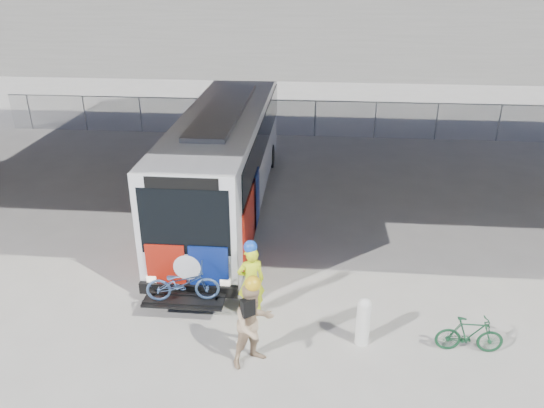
# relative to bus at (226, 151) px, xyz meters

# --- Properties ---
(ground) EXTENTS (160.00, 160.00, 0.00)m
(ground) POSITION_rel_bus_xyz_m (2.00, -3.13, -2.11)
(ground) COLOR #9E9991
(ground) RESTS_ON ground
(bus) EXTENTS (2.67, 12.99, 3.69)m
(bus) POSITION_rel_bus_xyz_m (0.00, 0.00, 0.00)
(bus) COLOR silver
(bus) RESTS_ON ground
(overpass) EXTENTS (40.00, 16.00, 7.95)m
(overpass) POSITION_rel_bus_xyz_m (2.00, 0.87, 4.44)
(overpass) COLOR #605E59
(overpass) RESTS_ON ground
(chainlink_fence) EXTENTS (30.00, 0.06, 30.00)m
(chainlink_fence) POSITION_rel_bus_xyz_m (2.00, 8.87, -0.68)
(chainlink_fence) COLOR gray
(chainlink_fence) RESTS_ON ground
(bollard) EXTENTS (0.32, 0.32, 1.23)m
(bollard) POSITION_rel_bus_xyz_m (4.34, -7.23, -1.45)
(bollard) COLOR white
(bollard) RESTS_ON ground
(cyclist_hivis) EXTENTS (0.80, 0.66, 2.07)m
(cyclist_hivis) POSITION_rel_bus_xyz_m (1.65, -6.32, -1.11)
(cyclist_hivis) COLOR #E5FF1A
(cyclist_hivis) RESTS_ON ground
(cyclist_tan) EXTENTS (1.24, 1.20, 2.21)m
(cyclist_tan) POSITION_rel_bus_xyz_m (1.92, -8.09, -1.07)
(cyclist_tan) COLOR tan
(cyclist_tan) RESTS_ON ground
(bike_parked) EXTENTS (1.51, 0.44, 0.91)m
(bike_parked) POSITION_rel_bus_xyz_m (6.71, -7.31, -1.66)
(bike_parked) COLOR #154326
(bike_parked) RESTS_ON ground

